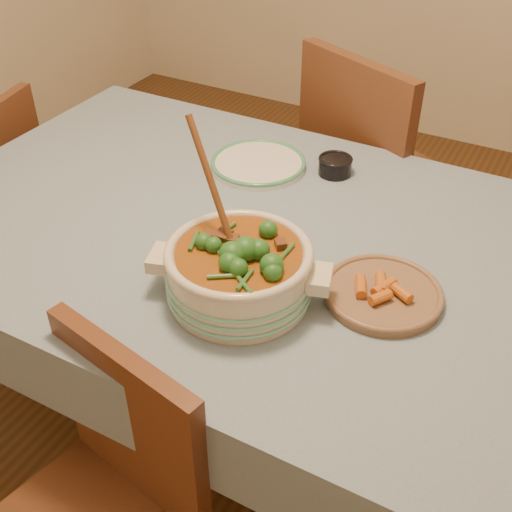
% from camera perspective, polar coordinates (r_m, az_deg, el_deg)
% --- Properties ---
extents(floor, '(4.50, 4.50, 0.00)m').
position_cam_1_polar(floor, '(2.06, -0.47, -15.09)').
color(floor, '#472A14').
rests_on(floor, ground).
extents(dining_table, '(1.68, 1.08, 0.76)m').
position_cam_1_polar(dining_table, '(1.59, -0.59, -0.24)').
color(dining_table, brown).
rests_on(dining_table, floor).
extents(stew_casserole, '(0.38, 0.36, 0.35)m').
position_cam_1_polar(stew_casserole, '(1.29, -1.54, -1.05)').
color(stew_casserole, beige).
rests_on(stew_casserole, dining_table).
extents(white_plate, '(0.32, 0.32, 0.02)m').
position_cam_1_polar(white_plate, '(1.78, 0.21, 8.22)').
color(white_plate, silver).
rests_on(white_plate, dining_table).
extents(condiment_bowl, '(0.10, 0.10, 0.05)m').
position_cam_1_polar(condiment_bowl, '(1.76, 7.05, 8.06)').
color(condiment_bowl, black).
rests_on(condiment_bowl, dining_table).
extents(fried_plate, '(0.28, 0.28, 0.04)m').
position_cam_1_polar(fried_plate, '(1.35, 11.22, -3.12)').
color(fried_plate, '#815E47').
rests_on(fried_plate, dining_table).
extents(chair_far, '(0.60, 0.60, 0.97)m').
position_cam_1_polar(chair_far, '(2.20, 10.32, 7.08)').
color(chair_far, brown).
rests_on(chair_far, floor).
extents(chair_near, '(0.45, 0.45, 0.81)m').
position_cam_1_polar(chair_near, '(1.40, -13.34, -20.67)').
color(chair_near, brown).
rests_on(chair_near, floor).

